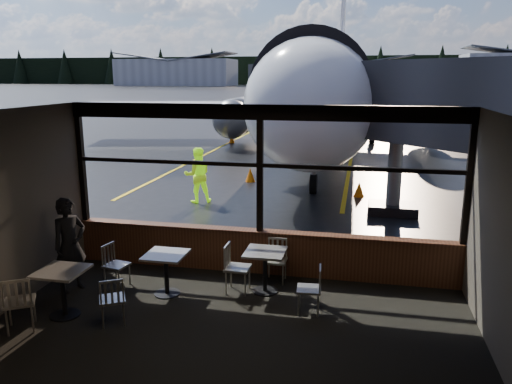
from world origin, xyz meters
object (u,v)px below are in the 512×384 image
(passenger, at_px, (70,245))
(chair_near_w, at_px, (238,268))
(airliner, at_px, (334,44))
(chair_mid_s, at_px, (112,300))
(chair_near_e, at_px, (309,290))
(cone_nose, at_px, (359,189))
(cafe_table_mid, at_px, (166,274))
(cone_wing, at_px, (232,139))
(cafe_table_left, at_px, (63,293))
(chair_mid_w, at_px, (117,266))
(chair_near_n, at_px, (276,261))
(chair_left_s, at_px, (20,302))
(jet_bridge, at_px, (419,138))
(cone_extra, at_px, (250,175))
(ground_crew, at_px, (198,175))
(cafe_table_near, at_px, (265,272))

(passenger, bearing_deg, chair_near_w, -51.80)
(airliner, height_order, chair_mid_s, airliner)
(chair_near_e, xyz_separation_m, cone_nose, (0.77, 8.91, -0.18))
(cafe_table_mid, relative_size, cone_wing, 1.65)
(cone_nose, bearing_deg, chair_mid_s, -111.45)
(chair_near_w, height_order, cone_nose, chair_near_w)
(cone_wing, bearing_deg, cafe_table_left, -82.59)
(chair_mid_w, height_order, cone_wing, chair_mid_w)
(chair_near_w, distance_m, chair_mid_s, 2.39)
(chair_mid_s, xyz_separation_m, cone_nose, (3.92, 9.98, -0.18))
(chair_near_n, distance_m, chair_left_s, 4.64)
(airliner, relative_size, cafe_table_mid, 46.54)
(chair_mid_w, distance_m, cone_nose, 9.72)
(jet_bridge, height_order, chair_mid_s, jet_bridge)
(cone_extra, bearing_deg, chair_mid_w, -92.13)
(chair_near_n, distance_m, passenger, 3.98)
(cone_extra, bearing_deg, passenger, -96.23)
(airliner, bearing_deg, passenger, -100.14)
(cone_nose, distance_m, cone_wing, 14.76)
(chair_near_w, distance_m, ground_crew, 7.17)
(cafe_table_mid, xyz_separation_m, cone_wing, (-4.32, 21.27, -0.16))
(airliner, xyz_separation_m, chair_near_e, (1.02, -21.84, -5.37))
(airliner, bearing_deg, cone_extra, -102.87)
(chair_mid_w, height_order, cone_nose, chair_mid_w)
(chair_near_e, height_order, cone_extra, chair_near_e)
(chair_near_w, xyz_separation_m, chair_near_n, (0.63, 0.63, -0.04))
(chair_left_s, relative_size, ground_crew, 0.54)
(cone_nose, bearing_deg, chair_near_e, -94.96)
(airliner, distance_m, chair_near_n, 21.33)
(airliner, xyz_separation_m, jet_bridge, (3.42, -14.74, -3.54))
(cafe_table_mid, bearing_deg, cafe_table_left, -139.73)
(cafe_table_near, bearing_deg, passenger, -169.65)
(airliner, xyz_separation_m, ground_crew, (-3.36, -14.76, -4.90))
(jet_bridge, bearing_deg, cafe_table_left, -128.73)
(jet_bridge, height_order, cone_wing, jet_bridge)
(cafe_table_left, distance_m, cone_nose, 11.04)
(cafe_table_mid, bearing_deg, chair_near_e, -3.83)
(cafe_table_mid, xyz_separation_m, passenger, (-1.86, -0.17, 0.51))
(airliner, bearing_deg, chair_near_w, -91.99)
(chair_near_e, xyz_separation_m, chair_mid_s, (-3.15, -1.07, 0.00))
(cafe_table_near, xyz_separation_m, ground_crew, (-3.48, 6.40, 0.48))
(cone_wing, bearing_deg, chair_near_n, -72.90)
(chair_mid_w, xyz_separation_m, ground_crew, (-0.59, 6.75, 0.46))
(jet_bridge, xyz_separation_m, cone_extra, (-5.81, 3.45, -1.99))
(cafe_table_mid, bearing_deg, chair_left_s, -135.94)
(cafe_table_mid, distance_m, cone_wing, 21.70)
(ground_crew, distance_m, cone_nose, 5.51)
(jet_bridge, xyz_separation_m, cafe_table_near, (-3.31, -6.42, -1.85))
(chair_near_n, bearing_deg, chair_left_s, 36.57)
(chair_near_n, height_order, chair_mid_s, chair_near_n)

